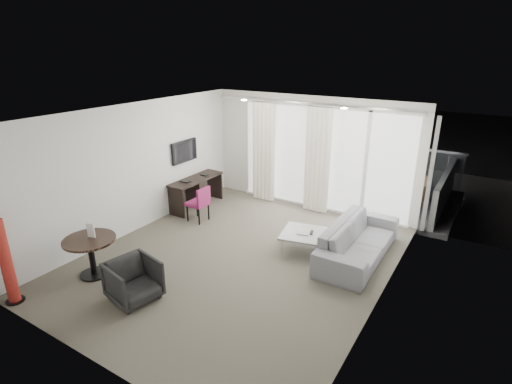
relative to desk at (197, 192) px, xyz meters
The scene contains 28 objects.
floor 2.75m from the desk, 34.69° to the right, with size 5.00×6.00×0.00m, color #555144.
ceiling 3.54m from the desk, 34.69° to the right, with size 5.00×6.00×0.00m, color white.
wall_left 1.84m from the desk, 99.31° to the right, with size 0.00×6.00×2.60m, color silver.
wall_right 5.08m from the desk, 18.13° to the right, with size 0.00×6.00×2.60m, color silver.
wall_front 5.17m from the desk, 63.75° to the right, with size 5.00×0.00×2.60m, color silver.
window_panel 3.04m from the desk, 29.34° to the left, with size 4.00×0.02×2.38m, color white, non-canonical shape.
window_frame 3.03m from the desk, 29.09° to the left, with size 4.10×0.06×2.44m, color white, non-canonical shape.
curtain_left 1.88m from the desk, 49.13° to the left, with size 0.60×0.20×2.38m, color white, non-canonical shape.
curtain_right 2.92m from the desk, 26.90° to the left, with size 0.60×0.20×2.38m, color white, non-canonical shape.
curtain_track 3.32m from the desk, 29.41° to the left, with size 4.80×0.04×0.04m, color #B2B2B7, non-canonical shape.
downlight_a 2.61m from the desk, ahead, with size 0.12×0.12×0.02m, color #FFE0B2.
downlight_b 4.11m from the desk, ahead, with size 0.12×0.12×0.02m, color #FFE0B2.
desk is the anchor object (origin of this frame).
tv 1.03m from the desk, 153.60° to the right, with size 0.05×0.80×0.50m, color black, non-canonical shape.
desk_chair 0.83m from the desk, 48.69° to the right, with size 0.43×0.40×0.79m, color #831D4F, non-canonical shape.
round_table 3.31m from the desk, 81.66° to the right, with size 0.84×0.84×0.67m, color black, non-canonical shape.
menu_card 3.26m from the desk, 81.69° to the right, with size 0.13×0.02×0.25m, color white, non-canonical shape.
red_lamp 4.39m from the desk, 88.87° to the right, with size 0.27×0.27×1.34m, color maroon.
tub_armchair 3.74m from the desk, 64.88° to the right, with size 0.68×0.70×0.63m, color black.
coffee_table 3.16m from the desk, 11.55° to the right, with size 0.79×0.79×0.36m, color gray, non-canonical shape.
remote 3.27m from the desk, ahead, with size 0.06×0.18×0.02m, color black, non-canonical shape.
magazine 3.15m from the desk, 11.27° to the right, with size 0.24×0.31×0.02m, color gray, non-canonical shape.
sofa 4.06m from the desk, ahead, with size 2.28×0.89×0.66m, color slate.
terrace_slab 3.91m from the desk, 49.17° to the left, with size 5.60×3.00×0.12m, color #4D4D50.
rattan_chair_a 4.45m from the desk, 36.23° to the left, with size 0.60×0.60×0.88m, color brown, non-canonical shape.
rattan_chair_b 5.11m from the desk, 31.50° to the left, with size 0.53×0.53×0.78m, color brown, non-canonical shape.
rattan_table 4.73m from the desk, 37.76° to the left, with size 0.51×0.51×0.51m, color brown, non-canonical shape.
balustrade 5.08m from the desk, 59.93° to the left, with size 5.50×0.06×1.05m, color #B2B2B7, non-canonical shape.
Camera 1 is at (3.61, -5.24, 3.64)m, focal length 28.00 mm.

